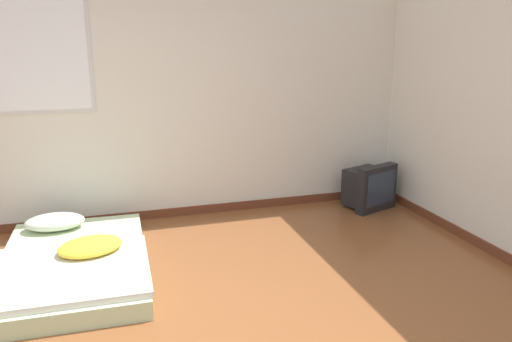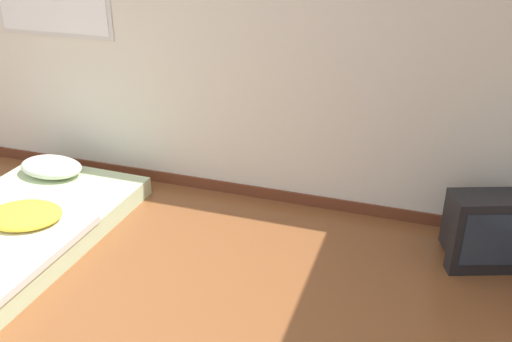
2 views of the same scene
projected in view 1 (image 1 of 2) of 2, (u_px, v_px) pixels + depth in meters
The scene contains 3 objects.
wall_back at pixel (124, 95), 4.86m from camera, with size 8.28×0.08×2.60m.
mattress_bed at pixel (73, 262), 3.97m from camera, with size 1.17×1.80×0.29m.
crt_tv at pixel (369, 187), 5.49m from camera, with size 0.58×0.52×0.50m.
Camera 1 is at (-0.21, -2.45, 1.83)m, focal length 35.00 mm.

